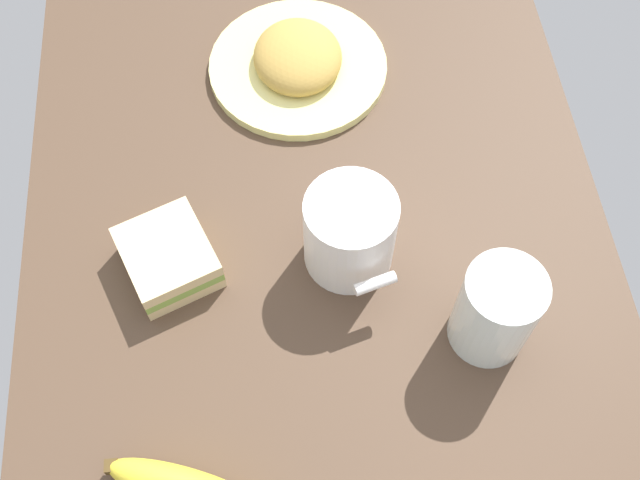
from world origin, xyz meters
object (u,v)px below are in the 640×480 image
Objects in this scene: coffee_mug_milky at (350,232)px; plate_of_food at (299,62)px; glass_of_milk at (494,314)px; sandwich_main at (168,260)px.

plate_of_food is at bearing -173.92° from coffee_mug_milky.
coffee_mug_milky is 1.10× the size of glass_of_milk.
sandwich_main is (-0.35, -18.93, -2.95)cm from coffee_mug_milky.
coffee_mug_milky is 1.00× the size of sandwich_main.
sandwich_main is at bearing -31.60° from plate_of_food.
coffee_mug_milky is 16.41cm from glass_of_milk.
glass_of_milk is (10.25, 12.81, -0.36)cm from coffee_mug_milky.
coffee_mug_milky is at bearing 6.08° from plate_of_food.
sandwich_main is at bearing -91.05° from coffee_mug_milky.
glass_of_milk is at bearing 51.35° from coffee_mug_milky.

